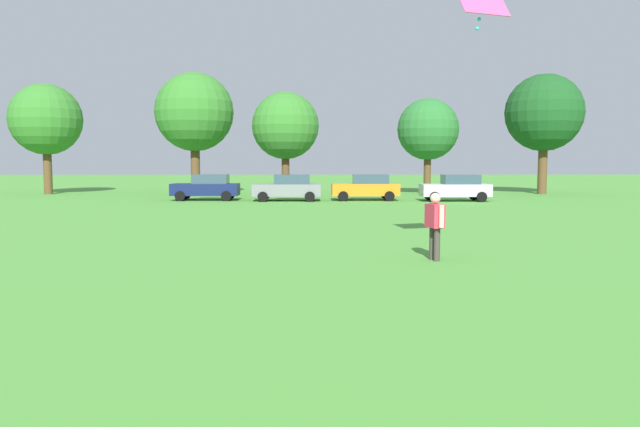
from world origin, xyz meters
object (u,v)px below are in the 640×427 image
tree_center (285,126)px  parked_car_gray_1 (288,187)px  parked_car_orange_2 (366,187)px  adult_bystander (435,220)px  parked_car_silver_3 (456,188)px  tree_far_right (544,113)px  tree_left (194,112)px  parked_car_navy_0 (207,187)px  tree_right (428,130)px  kite (481,2)px  tree_far_left (46,120)px

tree_center → parked_car_gray_1: bearing=-85.7°
parked_car_gray_1 → parked_car_orange_2: 5.07m
adult_bystander → parked_car_silver_3: adult_bystander is taller
parked_car_gray_1 → tree_far_right: (19.21, 7.80, 5.30)m
parked_car_silver_3 → tree_left: bearing=-22.3°
parked_car_navy_0 → tree_left: tree_left is taller
tree_right → parked_car_silver_3: bearing=-87.8°
kite → tree_far_right: size_ratio=0.16×
parked_car_silver_3 → tree_center: 12.84m
kite → tree_left: tree_left is taller
tree_far_left → tree_far_right: (37.80, -0.21, 0.52)m
tree_left → tree_far_right: 26.39m
parked_car_silver_3 → tree_far_right: (8.55, 8.16, 5.30)m
kite → tree_far_right: (13.54, 31.25, -0.35)m
parked_car_navy_0 → tree_far_right: tree_far_right is taller
adult_bystander → tree_left: 32.83m
adult_bystander → tree_far_right: size_ratio=0.19×
tree_left → tree_center: tree_left is taller
kite → tree_center: 28.89m
tree_left → tree_far_right: tree_far_right is taller
adult_bystander → parked_car_navy_0: 26.00m
kite → tree_far_right: 34.06m
kite → tree_center: size_ratio=0.20×
parked_car_gray_1 → parked_car_orange_2: same height
parked_car_orange_2 → tree_left: 14.77m
parked_car_silver_3 → tree_center: tree_center is taller
parked_car_gray_1 → tree_center: bearing=-85.7°
tree_far_right → adult_bystander: bearing=-115.1°
parked_car_silver_3 → tree_right: 9.09m
parked_car_silver_3 → tree_far_left: (-29.25, 8.37, 4.78)m
kite → tree_right: 31.60m
parked_car_gray_1 → parked_car_silver_3: bearing=178.1°
tree_right → tree_far_right: (8.86, 0.03, 1.26)m
parked_car_silver_3 → parked_car_navy_0: bearing=-4.0°
tree_far_left → kite: bearing=-52.4°
parked_car_silver_3 → tree_right: tree_right is taller
tree_center → tree_right: (10.71, 3.00, -0.09)m
tree_far_left → tree_left: size_ratio=0.92×
tree_far_right → parked_car_navy_0: bearing=-164.0°
tree_far_left → adult_bystander: bearing=-53.4°
parked_car_navy_0 → parked_car_orange_2: size_ratio=1.00×
kite → tree_far_left: 39.73m
parked_car_silver_3 → tree_far_left: 30.79m
adult_bystander → parked_car_orange_2: size_ratio=0.41×
adult_bystander → parked_car_orange_2: (0.40, 23.78, -0.18)m
parked_car_navy_0 → tree_right: bearing=-155.9°
parked_car_navy_0 → parked_car_gray_1: bearing=171.9°
parked_car_navy_0 → tree_right: size_ratio=0.59×
kite → tree_right: (4.68, 31.21, -1.60)m
tree_center → tree_far_right: (19.57, 3.03, 1.16)m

